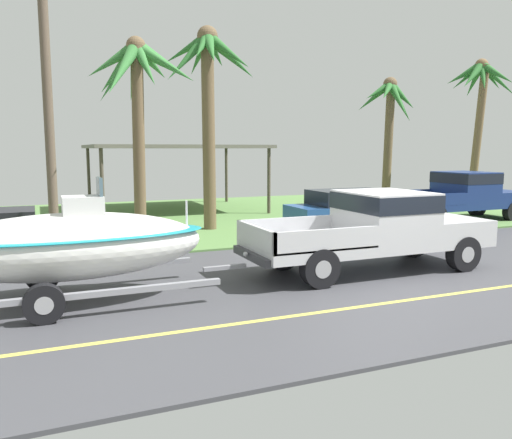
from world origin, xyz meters
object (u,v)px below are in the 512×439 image
(parked_sedan_near, at_px, (353,210))
(palm_tree_far_left, at_px, (390,110))
(boat_on_trailer, at_px, (69,246))
(parked_pickup_background, at_px, (464,194))
(carport_awning, at_px, (174,148))
(palm_tree_near_left, at_px, (137,84))
(palm_tree_far_right, at_px, (480,92))
(palm_tree_mid, at_px, (209,77))
(utility_pole, at_px, (48,102))
(pickup_truck_towing, at_px, (383,226))

(parked_sedan_near, height_order, palm_tree_far_left, palm_tree_far_left)
(boat_on_trailer, distance_m, parked_pickup_background, 15.57)
(carport_awning, bearing_deg, boat_on_trailer, -111.66)
(boat_on_trailer, bearing_deg, palm_tree_near_left, 66.29)
(parked_pickup_background, xyz_separation_m, palm_tree_far_right, (3.16, 2.58, 4.22))
(palm_tree_mid, height_order, palm_tree_far_left, palm_tree_mid)
(palm_tree_far_left, bearing_deg, palm_tree_far_right, -24.63)
(palm_tree_far_left, distance_m, utility_pole, 15.16)
(carport_awning, height_order, palm_tree_far_right, palm_tree_far_right)
(palm_tree_near_left, relative_size, palm_tree_mid, 0.86)
(palm_tree_far_right, bearing_deg, palm_tree_near_left, -168.76)
(parked_pickup_background, height_order, palm_tree_far_right, palm_tree_far_right)
(boat_on_trailer, bearing_deg, parked_pickup_background, 20.64)
(carport_awning, distance_m, palm_tree_far_right, 13.72)
(boat_on_trailer, relative_size, palm_tree_far_left, 1.02)
(palm_tree_mid, bearing_deg, carport_awning, 87.88)
(palm_tree_near_left, distance_m, palm_tree_mid, 3.43)
(boat_on_trailer, xyz_separation_m, palm_tree_near_left, (2.19, 4.98, 3.48))
(palm_tree_mid, xyz_separation_m, utility_pole, (-5.01, -2.39, -1.15))
(utility_pole, bearing_deg, palm_tree_far_left, 19.58)
(pickup_truck_towing, distance_m, palm_tree_mid, 8.33)
(parked_sedan_near, distance_m, palm_tree_far_left, 7.53)
(carport_awning, height_order, palm_tree_mid, palm_tree_mid)
(pickup_truck_towing, bearing_deg, palm_tree_far_right, 36.31)
(pickup_truck_towing, relative_size, palm_tree_far_left, 1.00)
(pickup_truck_towing, relative_size, parked_sedan_near, 1.29)
(utility_pole, bearing_deg, palm_tree_mid, 25.50)
(pickup_truck_towing, distance_m, parked_sedan_near, 5.92)
(boat_on_trailer, bearing_deg, palm_tree_far_right, 24.47)
(parked_pickup_background, relative_size, palm_tree_mid, 0.88)
(parked_pickup_background, relative_size, parked_sedan_near, 1.29)
(parked_sedan_near, height_order, palm_tree_mid, palm_tree_mid)
(pickup_truck_towing, bearing_deg, carport_awning, 97.29)
(pickup_truck_towing, xyz_separation_m, boat_on_trailer, (-6.75, 0.00, 0.03))
(parked_pickup_background, bearing_deg, boat_on_trailer, -159.36)
(boat_on_trailer, height_order, parked_pickup_background, boat_on_trailer)
(palm_tree_mid, xyz_separation_m, palm_tree_far_right, (12.84, 1.05, 0.18))
(carport_awning, xyz_separation_m, utility_pole, (-5.23, -8.22, 1.13))
(boat_on_trailer, relative_size, carport_awning, 0.83)
(utility_pole, bearing_deg, boat_on_trailer, -88.49)
(boat_on_trailer, bearing_deg, pickup_truck_towing, 0.00)
(boat_on_trailer, height_order, palm_tree_near_left, palm_tree_near_left)
(pickup_truck_towing, xyz_separation_m, parked_pickup_background, (7.82, 5.49, 0.04))
(boat_on_trailer, height_order, parked_sedan_near, boat_on_trailer)
(pickup_truck_towing, xyz_separation_m, utility_pole, (-6.87, 4.63, 2.92))
(parked_sedan_near, xyz_separation_m, carport_awning, (-4.31, 7.58, 2.13))
(palm_tree_mid, bearing_deg, palm_tree_far_right, 4.65)
(parked_pickup_background, bearing_deg, palm_tree_mid, 170.98)
(carport_awning, height_order, utility_pole, utility_pole)
(palm_tree_near_left, height_order, palm_tree_far_left, palm_tree_far_left)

